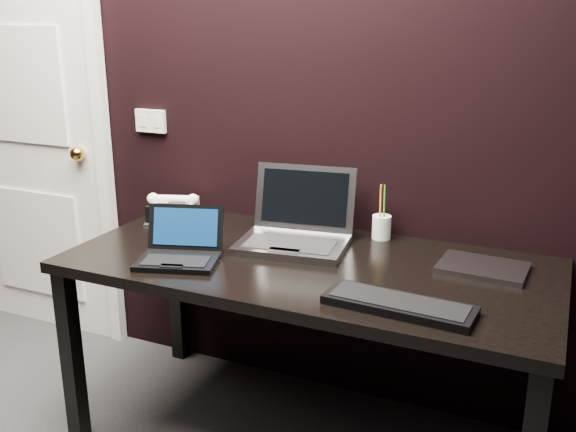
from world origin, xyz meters
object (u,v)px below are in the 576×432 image
at_px(door, 27,127).
at_px(pen_cup, 382,226).
at_px(desk_phone, 174,207).
at_px(mobile_phone, 151,219).
at_px(desk, 308,281).
at_px(closed_laptop, 483,268).
at_px(silver_laptop, 296,231).
at_px(netbook, 180,251).
at_px(ext_keyboard, 399,304).

xyz_separation_m(door, pen_cup, (1.82, -0.04, -0.25)).
distance_m(desk_phone, mobile_phone, 0.17).
bearing_deg(door, desk, -12.82).
xyz_separation_m(door, closed_laptop, (2.22, -0.22, -0.29)).
height_order(silver_laptop, desk_phone, silver_laptop).
bearing_deg(closed_laptop, pen_cup, 156.07).
xyz_separation_m(closed_laptop, pen_cup, (-0.41, 0.18, 0.04)).
bearing_deg(pen_cup, netbook, -137.95).
bearing_deg(desk_phone, ext_keyboard, -24.32).
relative_size(netbook, desk_phone, 1.43).
bearing_deg(closed_laptop, desk, -164.77).
distance_m(silver_laptop, desk_phone, 0.63).
bearing_deg(pen_cup, mobile_phone, -164.45).
distance_m(door, ext_keyboard, 2.16).
bearing_deg(desk_phone, closed_laptop, -4.34).
height_order(netbook, desk_phone, netbook).
bearing_deg(netbook, desk_phone, 126.07).
relative_size(closed_laptop, desk_phone, 1.27).
bearing_deg(door, closed_laptop, -5.63).
relative_size(desk, ext_keyboard, 3.79).
relative_size(silver_laptop, ext_keyboard, 0.98).
distance_m(door, desk, 1.73).
bearing_deg(mobile_phone, closed_laptop, 3.01).
xyz_separation_m(desk, netbook, (-0.41, -0.18, 0.11)).
distance_m(closed_laptop, desk_phone, 1.31).
bearing_deg(ext_keyboard, desk_phone, 155.68).
relative_size(netbook, closed_laptop, 1.12).
relative_size(desk, pen_cup, 7.93).
height_order(silver_laptop, closed_laptop, silver_laptop).
distance_m(netbook, desk_phone, 0.54).
bearing_deg(mobile_phone, ext_keyboard, -16.86).
relative_size(closed_laptop, mobile_phone, 3.45).
height_order(desk, pen_cup, pen_cup).
relative_size(netbook, silver_laptop, 0.76).
distance_m(desk, netbook, 0.46).
relative_size(desk, desk_phone, 7.29).
bearing_deg(ext_keyboard, mobile_phone, 163.14).
distance_m(netbook, mobile_phone, 0.42).
bearing_deg(mobile_phone, silver_laptop, 4.71).
bearing_deg(closed_laptop, netbook, -160.96).
xyz_separation_m(ext_keyboard, pen_cup, (-0.23, 0.59, 0.04)).
xyz_separation_m(mobile_phone, pen_cup, (0.90, 0.25, 0.02)).
distance_m(door, mobile_phone, 1.00).
height_order(door, silver_laptop, door).
relative_size(ext_keyboard, closed_laptop, 1.51).
bearing_deg(netbook, silver_laptop, 46.84).
xyz_separation_m(silver_laptop, desk_phone, (-0.62, 0.12, -0.01)).
distance_m(mobile_phone, pen_cup, 0.93).
bearing_deg(desk, mobile_phone, 173.14).
xyz_separation_m(desk, desk_phone, (-0.73, 0.26, 0.12)).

